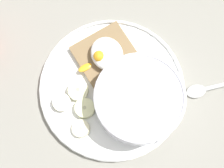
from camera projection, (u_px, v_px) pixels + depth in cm
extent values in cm
cube|color=gray|center=(112.00, 90.00, 57.18)|extent=(120.00, 120.00, 2.00)
cylinder|color=white|center=(112.00, 88.00, 55.73)|extent=(25.92, 25.92, 1.00)
torus|color=white|center=(112.00, 86.00, 54.96)|extent=(25.72, 25.72, 0.60)
cylinder|color=white|center=(138.00, 100.00, 51.65)|extent=(14.52, 14.52, 5.82)
torus|color=white|center=(140.00, 97.00, 48.84)|extent=(14.72, 14.72, 0.60)
cylinder|color=#B5617A|center=(138.00, 101.00, 52.22)|extent=(13.12, 13.12, 4.25)
ellipsoid|color=#B5617A|center=(139.00, 99.00, 50.36)|extent=(12.47, 12.47, 1.20)
ellipsoid|color=tan|center=(166.00, 95.00, 50.23)|extent=(1.41, 1.34, 0.51)
ellipsoid|color=#986F46|center=(147.00, 91.00, 50.39)|extent=(1.21, 1.48, 0.55)
ellipsoid|color=tan|center=(126.00, 98.00, 50.08)|extent=(1.62, 1.34, 0.60)
cube|color=olive|center=(107.00, 56.00, 55.70)|extent=(11.12, 11.12, 0.30)
cube|color=tan|center=(107.00, 57.00, 56.11)|extent=(10.90, 10.90, 1.07)
ellipsoid|color=white|center=(107.00, 54.00, 54.31)|extent=(6.32, 5.56, 2.66)
sphere|color=#F1A320|center=(100.00, 56.00, 53.50)|extent=(2.01, 2.01, 2.01)
ellipsoid|color=#F1A320|center=(85.00, 68.00, 54.84)|extent=(1.38, 2.65, 0.36)
cylinder|color=beige|center=(85.00, 108.00, 53.57)|extent=(4.92, 4.92, 1.43)
cylinder|color=#B2B487|center=(84.00, 108.00, 52.94)|extent=(0.88, 0.88, 0.14)
cylinder|color=#F1EABF|center=(81.00, 129.00, 52.77)|extent=(4.27, 4.23, 1.37)
cylinder|color=#BCB795|center=(81.00, 128.00, 52.31)|extent=(0.76, 0.76, 0.20)
cylinder|color=#F4EAC5|center=(61.00, 102.00, 53.83)|extent=(4.48, 4.48, 1.64)
cylinder|color=#BEB799|center=(61.00, 102.00, 53.32)|extent=(0.80, 0.80, 0.22)
cylinder|color=beige|center=(78.00, 90.00, 54.26)|extent=(4.86, 4.77, 1.95)
cylinder|color=#B3B389|center=(78.00, 89.00, 53.65)|extent=(0.86, 0.85, 0.25)
ellipsoid|color=silver|center=(196.00, 91.00, 55.66)|extent=(3.07, 4.01, 0.70)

